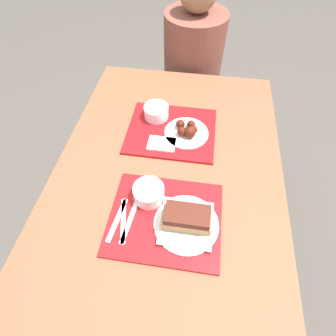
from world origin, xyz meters
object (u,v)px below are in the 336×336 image
(tray_near, at_px, (165,218))
(person_seated_across, at_px, (194,51))
(bowl_coleslaw_near, at_px, (149,192))
(bowl_coleslaw_far, at_px, (156,111))
(wings_plate_far, at_px, (187,131))
(tray_far, at_px, (171,131))
(brisket_sandwich_plate, at_px, (187,220))

(tray_near, relative_size, person_seated_across, 0.55)
(bowl_coleslaw_near, relative_size, bowl_coleslaw_far, 1.00)
(bowl_coleslaw_near, relative_size, wings_plate_far, 0.58)
(tray_near, distance_m, wings_plate_far, 0.42)
(tray_far, bearing_deg, bowl_coleslaw_far, 136.91)
(bowl_coleslaw_far, xyz_separation_m, person_seated_across, (0.12, 0.61, -0.03))
(tray_far, distance_m, person_seated_across, 0.69)
(wings_plate_far, bearing_deg, tray_near, -94.29)
(brisket_sandwich_plate, distance_m, bowl_coleslaw_far, 0.56)
(tray_far, height_order, bowl_coleslaw_far, bowl_coleslaw_far)
(brisket_sandwich_plate, relative_size, person_seated_across, 0.32)
(tray_near, height_order, brisket_sandwich_plate, brisket_sandwich_plate)
(tray_near, bearing_deg, brisket_sandwich_plate, -11.04)
(tray_near, height_order, person_seated_across, person_seated_across)
(bowl_coleslaw_near, xyz_separation_m, brisket_sandwich_plate, (0.15, -0.09, -0.00))
(wings_plate_far, bearing_deg, bowl_coleslaw_near, -106.67)
(tray_near, xyz_separation_m, bowl_coleslaw_near, (-0.07, 0.07, 0.04))
(tray_far, bearing_deg, bowl_coleslaw_near, -95.18)
(tray_far, xyz_separation_m, brisket_sandwich_plate, (0.11, -0.45, 0.04))
(tray_far, distance_m, bowl_coleslaw_far, 0.12)
(tray_far, height_order, person_seated_across, person_seated_across)
(tray_near, bearing_deg, wings_plate_far, 85.71)
(tray_near, bearing_deg, bowl_coleslaw_near, 133.98)
(bowl_coleslaw_near, distance_m, brisket_sandwich_plate, 0.17)
(person_seated_across, bearing_deg, bowl_coleslaw_near, -93.93)
(wings_plate_far, bearing_deg, person_seated_across, 92.53)
(bowl_coleslaw_far, relative_size, wings_plate_far, 0.58)
(brisket_sandwich_plate, bearing_deg, bowl_coleslaw_far, 110.50)
(tray_far, xyz_separation_m, person_seated_across, (0.04, 0.69, 0.00))
(tray_near, height_order, wings_plate_far, wings_plate_far)
(tray_far, height_order, wings_plate_far, wings_plate_far)
(bowl_coleslaw_far, relative_size, person_seated_across, 0.16)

